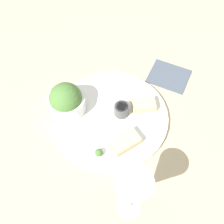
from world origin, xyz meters
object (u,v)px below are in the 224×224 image
napkin (169,76)px  cheese_toast_far (144,104)px  cheese_toast_near (125,141)px  sauce_ramekin (122,109)px  salad_bowl (66,100)px  wine_glass (133,190)px

napkin → cheese_toast_far: bearing=-166.9°
cheese_toast_near → napkin: 0.31m
sauce_ramekin → cheese_toast_near: (-0.06, -0.08, -0.01)m
salad_bowl → napkin: (0.35, -0.12, -0.05)m
wine_glass → salad_bowl: bearing=81.2°
salad_bowl → wine_glass: (-0.05, -0.35, 0.08)m
sauce_ramekin → wine_glass: 0.30m
cheese_toast_near → wine_glass: wine_glass is taller
sauce_ramekin → wine_glass: size_ratio=0.25×
sauce_ramekin → napkin: 0.23m
cheese_toast_far → napkin: 0.17m
cheese_toast_near → cheese_toast_far: bearing=23.4°
salad_bowl → sauce_ramekin: 0.17m
salad_bowl → sauce_ramekin: bearing=-47.4°
salad_bowl → napkin: salad_bowl is taller
cheese_toast_near → wine_glass: (-0.11, -0.14, 0.11)m
salad_bowl → cheese_toast_near: 0.22m
salad_bowl → cheese_toast_far: 0.24m
salad_bowl → napkin: 0.37m
napkin → salad_bowl: bearing=161.6°
napkin → cheese_toast_near: bearing=-162.2°
sauce_ramekin → napkin: (0.23, 0.01, -0.03)m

